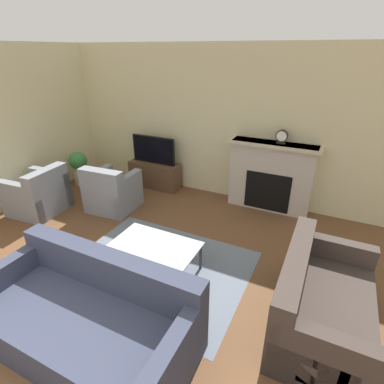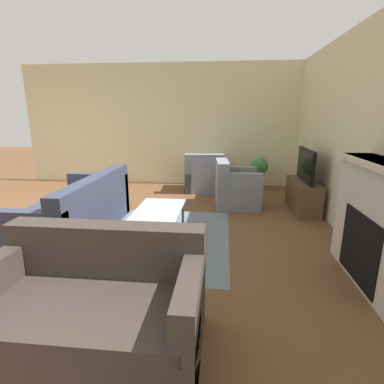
{
  "view_description": "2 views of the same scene",
  "coord_description": "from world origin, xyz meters",
  "px_view_note": "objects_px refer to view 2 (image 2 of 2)",
  "views": [
    {
      "loc": [
        2.07,
        -0.25,
        2.59
      ],
      "look_at": [
        0.5,
        2.94,
        0.88
      ],
      "focal_mm": 28.0,
      "sensor_mm": 36.0,
      "label": 1
    },
    {
      "loc": [
        3.97,
        3.15,
        1.62
      ],
      "look_at": [
        0.68,
        2.8,
        0.75
      ],
      "focal_mm": 28.0,
      "sensor_mm": 36.0,
      "label": 2
    }
  ],
  "objects_px": {
    "armchair_by_window": "(204,177)",
    "potted_plant": "(259,170)",
    "tv": "(306,165)",
    "armchair_accent": "(235,189)",
    "couch_sectional": "(74,215)",
    "couch_loveseat": "(94,310)",
    "coffee_table": "(158,212)"
  },
  "relations": [
    {
      "from": "couch_loveseat",
      "to": "coffee_table",
      "type": "distance_m",
      "value": 1.93
    },
    {
      "from": "armchair_accent",
      "to": "couch_loveseat",
      "type": "bearing_deg",
      "value": 158.58
    },
    {
      "from": "coffee_table",
      "to": "potted_plant",
      "type": "height_order",
      "value": "potted_plant"
    },
    {
      "from": "couch_sectional",
      "to": "coffee_table",
      "type": "distance_m",
      "value": 1.18
    },
    {
      "from": "armchair_accent",
      "to": "potted_plant",
      "type": "xyz_separation_m",
      "value": [
        -1.32,
        0.56,
        0.11
      ]
    },
    {
      "from": "coffee_table",
      "to": "couch_sectional",
      "type": "bearing_deg",
      "value": -90.62
    },
    {
      "from": "tv",
      "to": "potted_plant",
      "type": "xyz_separation_m",
      "value": [
        -1.48,
        -0.57,
        -0.37
      ]
    },
    {
      "from": "couch_loveseat",
      "to": "coffee_table",
      "type": "relative_size",
      "value": 1.4
    },
    {
      "from": "couch_sectional",
      "to": "potted_plant",
      "type": "relative_size",
      "value": 3.0
    },
    {
      "from": "armchair_accent",
      "to": "potted_plant",
      "type": "relative_size",
      "value": 1.18
    },
    {
      "from": "armchair_accent",
      "to": "couch_sectional",
      "type": "bearing_deg",
      "value": 120.83
    },
    {
      "from": "couch_sectional",
      "to": "armchair_accent",
      "type": "bearing_deg",
      "value": 124.96
    },
    {
      "from": "coffee_table",
      "to": "armchair_accent",
      "type": "bearing_deg",
      "value": 146.14
    },
    {
      "from": "armchair_accent",
      "to": "potted_plant",
      "type": "distance_m",
      "value": 1.44
    },
    {
      "from": "armchair_by_window",
      "to": "potted_plant",
      "type": "xyz_separation_m",
      "value": [
        -0.25,
        1.2,
        0.11
      ]
    },
    {
      "from": "armchair_by_window",
      "to": "potted_plant",
      "type": "relative_size",
      "value": 1.24
    },
    {
      "from": "couch_loveseat",
      "to": "coffee_table",
      "type": "height_order",
      "value": "couch_loveseat"
    },
    {
      "from": "coffee_table",
      "to": "tv",
      "type": "bearing_deg",
      "value": 122.82
    },
    {
      "from": "tv",
      "to": "armchair_accent",
      "type": "bearing_deg",
      "value": -97.96
    },
    {
      "from": "armchair_accent",
      "to": "coffee_table",
      "type": "height_order",
      "value": "armchair_accent"
    },
    {
      "from": "couch_loveseat",
      "to": "armchair_accent",
      "type": "distance_m",
      "value": 3.67
    },
    {
      "from": "tv",
      "to": "coffee_table",
      "type": "height_order",
      "value": "tv"
    },
    {
      "from": "couch_sectional",
      "to": "armchair_by_window",
      "type": "distance_m",
      "value": 3.08
    },
    {
      "from": "tv",
      "to": "armchair_by_window",
      "type": "relative_size",
      "value": 1.07
    },
    {
      "from": "armchair_by_window",
      "to": "armchair_accent",
      "type": "distance_m",
      "value": 1.24
    },
    {
      "from": "coffee_table",
      "to": "potted_plant",
      "type": "relative_size",
      "value": 1.54
    },
    {
      "from": "tv",
      "to": "armchair_by_window",
      "type": "bearing_deg",
      "value": -124.66
    },
    {
      "from": "couch_sectional",
      "to": "couch_loveseat",
      "type": "distance_m",
      "value": 2.26
    },
    {
      "from": "couch_loveseat",
      "to": "armchair_accent",
      "type": "xyz_separation_m",
      "value": [
        -3.51,
        1.09,
        0.01
      ]
    },
    {
      "from": "couch_loveseat",
      "to": "tv",
      "type": "bearing_deg",
      "value": 56.34
    },
    {
      "from": "armchair_by_window",
      "to": "coffee_table",
      "type": "xyz_separation_m",
      "value": [
        2.64,
        -0.42,
        0.06
      ]
    },
    {
      "from": "couch_sectional",
      "to": "couch_loveseat",
      "type": "bearing_deg",
      "value": 30.44
    }
  ]
}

